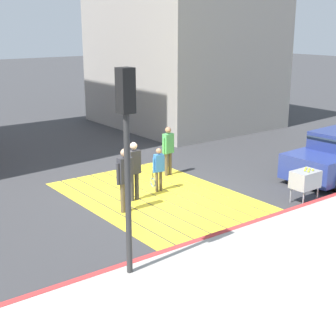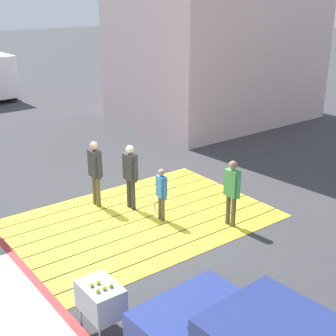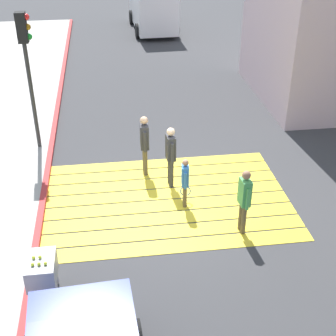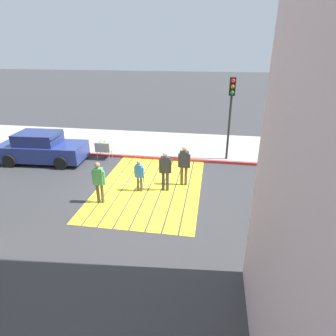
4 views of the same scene
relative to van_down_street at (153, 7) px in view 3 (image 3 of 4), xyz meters
name	(u,v)px [view 3 (image 3 of 4)]	position (x,y,z in m)	size (l,w,h in m)	color
ground_plane	(167,200)	(-1.51, -17.33, -1.28)	(120.00, 120.00, 0.00)	#38383A
crosswalk_stripes	(167,199)	(-1.51, -17.33, -1.27)	(6.40, 4.35, 0.01)	yellow
curb_painted	(42,207)	(-4.76, -17.33, -1.21)	(0.16, 40.00, 0.13)	#BC3333
van_down_street	(153,7)	(0.00, 0.00, 0.00)	(2.50, 5.27, 2.35)	silver
traffic_light_corner	(27,55)	(-5.09, -14.00, 1.76)	(0.39, 0.28, 4.24)	#2D2D2D
tennis_ball_cart	(42,270)	(-4.41, -20.44, -0.58)	(0.56, 0.80, 1.02)	#99999E
pedestrian_adult_lead	(171,153)	(-1.31, -16.61, -0.26)	(0.25, 0.51, 1.75)	#333338
pedestrian_adult_trailing	(244,197)	(0.09, -18.90, -0.30)	(0.24, 0.49, 1.68)	brown
pedestrian_adult_side	(145,141)	(-1.95, -15.90, -0.23)	(0.24, 0.52, 1.80)	brown
pedestrian_child_with_racket	(185,180)	(-1.09, -17.64, -0.50)	(0.29, 0.42, 1.37)	brown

